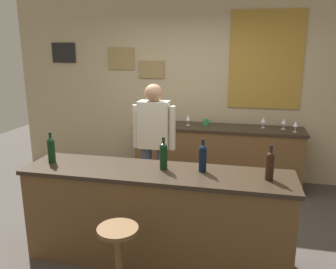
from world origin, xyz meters
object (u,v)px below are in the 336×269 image
object	(u,v)px
wine_glass_b	(188,118)
wine_bottle_a	(51,149)
wine_glass_d	(284,122)
coffee_mug	(206,122)
bar_stool	(119,253)
wine_glass_c	(264,120)
wine_bottle_b	(164,155)
wine_bottle_d	(270,165)
wine_glass_e	(296,124)
wine_glass_a	(145,116)
wine_bottle_c	(203,157)
bartender	(154,141)

from	to	relation	value
wine_glass_b	wine_bottle_a	bearing A→B (deg)	-116.34
wine_bottle_a	wine_glass_b	bearing A→B (deg)	63.66
wine_glass_d	coffee_mug	bearing A→B (deg)	178.87
bar_stool	wine_glass_c	world-z (taller)	wine_glass_c
wine_bottle_b	wine_glass_c	xyz separation A→B (m)	(0.98, 2.07, -0.05)
wine_bottle_d	wine_glass_e	world-z (taller)	wine_bottle_d
wine_bottle_d	wine_glass_b	distance (m)	2.31
wine_bottle_a	wine_glass_a	distance (m)	2.07
wine_glass_a	coffee_mug	xyz separation A→B (m)	(0.93, 0.08, -0.06)
wine_glass_d	wine_glass_a	bearing A→B (deg)	-178.42
wine_glass_d	wine_glass_e	distance (m)	0.20
wine_glass_a	wine_glass_b	distance (m)	0.67
wine_bottle_b	wine_bottle_c	distance (m)	0.36
wine_bottle_a	wine_glass_e	bearing A→B (deg)	37.78
wine_bottle_b	wine_glass_d	xyz separation A→B (m)	(1.26, 2.05, -0.05)
wine_bottle_d	wine_glass_c	distance (m)	2.13
bartender	bar_stool	world-z (taller)	bartender
bartender	wine_bottle_d	xyz separation A→B (m)	(1.27, -0.93, 0.12)
bartender	wine_glass_a	xyz separation A→B (m)	(-0.45, 1.11, 0.07)
bar_stool	coffee_mug	bearing A→B (deg)	82.91
wine_glass_c	wine_glass_d	size ratio (longest dim) A/B	1.00
wine_glass_b	wine_glass_d	world-z (taller)	same
wine_glass_a	coffee_mug	bearing A→B (deg)	4.80
wine_glass_a	wine_glass_c	distance (m)	1.76
wine_glass_a	wine_bottle_c	bearing A→B (deg)	-59.92
bar_stool	coffee_mug	size ratio (longest dim) A/B	5.44
wine_glass_d	wine_bottle_c	bearing A→B (deg)	-113.99
wine_bottle_d	wine_glass_c	size ratio (longest dim) A/B	1.97
wine_bottle_b	coffee_mug	distance (m)	2.08
wine_bottle_d	wine_glass_b	bearing A→B (deg)	117.03
bar_stool	wine_bottle_a	bearing A→B (deg)	144.78
wine_bottle_c	coffee_mug	world-z (taller)	wine_bottle_c
wine_glass_e	wine_glass_b	bearing A→B (deg)	176.32
bartender	wine_glass_e	bearing A→B (deg)	30.64
wine_bottle_a	wine_glass_b	size ratio (longest dim) A/B	1.97
bartender	bar_stool	size ratio (longest dim) A/B	2.38
wine_bottle_d	wine_glass_b	xyz separation A→B (m)	(-1.05, 2.05, -0.05)
bartender	wine_glass_c	bearing A→B (deg)	42.40
bartender	wine_bottle_a	size ratio (longest dim) A/B	5.29
wine_glass_a	bar_stool	bearing A→B (deg)	-77.71
bar_stool	wine_bottle_b	bearing A→B (deg)	74.90
bartender	wine_bottle_d	bearing A→B (deg)	-36.26
wine_bottle_b	wine_bottle_d	world-z (taller)	same
wine_bottle_c	wine_glass_c	world-z (taller)	wine_bottle_c
wine_bottle_c	wine_glass_c	distance (m)	2.15
bar_stool	coffee_mug	distance (m)	2.84
bar_stool	wine_bottle_a	xyz separation A→B (m)	(-0.93, 0.66, 0.60)
wine_bottle_a	bar_stool	bearing A→B (deg)	-35.22
wine_glass_c	bar_stool	bearing A→B (deg)	-112.89
bar_stool	wine_glass_d	xyz separation A→B (m)	(1.45, 2.75, 0.55)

